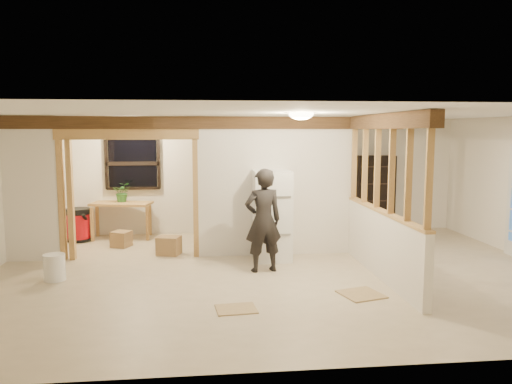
{
  "coord_description": "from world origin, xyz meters",
  "views": [
    {
      "loc": [
        -1.11,
        -7.63,
        2.24
      ],
      "look_at": [
        -0.26,
        0.4,
        1.25
      ],
      "focal_mm": 35.0,
      "sensor_mm": 36.0,
      "label": 1
    }
  ],
  "objects": [
    {
      "name": "floor",
      "position": [
        0.0,
        0.0,
        -0.01
      ],
      "size": [
        9.0,
        6.5,
        0.01
      ],
      "primitive_type": "cube",
      "color": "#C5B193",
      "rests_on": "ground"
    },
    {
      "name": "ceiling",
      "position": [
        0.0,
        0.0,
        2.5
      ],
      "size": [
        9.0,
        6.5,
        0.01
      ],
      "primitive_type": "cube",
      "color": "white"
    },
    {
      "name": "wall_back",
      "position": [
        0.0,
        3.25,
        1.25
      ],
      "size": [
        9.0,
        0.01,
        2.5
      ],
      "primitive_type": "cube",
      "color": "silver",
      "rests_on": "floor"
    },
    {
      "name": "wall_front",
      "position": [
        0.0,
        -3.25,
        1.25
      ],
      "size": [
        9.0,
        0.01,
        2.5
      ],
      "primitive_type": "cube",
      "color": "silver",
      "rests_on": "floor"
    },
    {
      "name": "partition_left_stub",
      "position": [
        -4.05,
        1.2,
        1.25
      ],
      "size": [
        0.9,
        0.12,
        2.5
      ],
      "primitive_type": "cube",
      "color": "silver",
      "rests_on": "floor"
    },
    {
      "name": "partition_center",
      "position": [
        0.2,
        1.2,
        1.25
      ],
      "size": [
        2.8,
        0.12,
        2.5
      ],
      "primitive_type": "cube",
      "color": "silver",
      "rests_on": "floor"
    },
    {
      "name": "doorway_frame",
      "position": [
        -2.4,
        1.2,
        1.1
      ],
      "size": [
        2.46,
        0.14,
        2.2
      ],
      "primitive_type": "cube",
      "color": "tan",
      "rests_on": "floor"
    },
    {
      "name": "header_beam_back",
      "position": [
        -1.0,
        1.2,
        2.38
      ],
      "size": [
        7.0,
        0.18,
        0.22
      ],
      "primitive_type": "cube",
      "color": "#4D331A",
      "rests_on": "ceiling"
    },
    {
      "name": "header_beam_right",
      "position": [
        1.6,
        -0.4,
        2.38
      ],
      "size": [
        0.18,
        3.3,
        0.22
      ],
      "primitive_type": "cube",
      "color": "#4D331A",
      "rests_on": "ceiling"
    },
    {
      "name": "pony_wall",
      "position": [
        1.6,
        -0.4,
        0.5
      ],
      "size": [
        0.12,
        3.2,
        1.0
      ],
      "primitive_type": "cube",
      "color": "silver",
      "rests_on": "floor"
    },
    {
      "name": "stud_partition",
      "position": [
        1.6,
        -0.4,
        1.66
      ],
      "size": [
        0.14,
        3.2,
        1.32
      ],
      "primitive_type": "cube",
      "color": "tan",
      "rests_on": "pony_wall"
    },
    {
      "name": "window_back",
      "position": [
        -2.6,
        3.17,
        1.55
      ],
      "size": [
        1.12,
        0.1,
        1.1
      ],
      "primitive_type": "cube",
      "color": "black",
      "rests_on": "wall_back"
    },
    {
      "name": "ceiling_dome_main",
      "position": [
        0.3,
        -0.5,
        2.48
      ],
      "size": [
        0.36,
        0.36,
        0.16
      ],
      "primitive_type": "ellipsoid",
      "color": "#FFEABF",
      "rests_on": "ceiling"
    },
    {
      "name": "ceiling_dome_util",
      "position": [
        -2.5,
        2.3,
        2.48
      ],
      "size": [
        0.32,
        0.32,
        0.14
      ],
      "primitive_type": "ellipsoid",
      "color": "#FFEABF",
      "rests_on": "ceiling"
    },
    {
      "name": "hanging_bulb",
      "position": [
        -2.0,
        1.6,
        2.18
      ],
      "size": [
        0.07,
        0.07,
        0.07
      ],
      "primitive_type": "ellipsoid",
      "color": "#FFD88C",
      "rests_on": "ceiling"
    },
    {
      "name": "refrigerator",
      "position": [
        0.07,
        0.83,
        0.78
      ],
      "size": [
        0.64,
        0.62,
        1.56
      ],
      "primitive_type": "cube",
      "color": "white",
      "rests_on": "floor"
    },
    {
      "name": "woman",
      "position": [
        -0.17,
        0.11,
        0.83
      ],
      "size": [
        0.67,
        0.51,
        1.66
      ],
      "primitive_type": "imported",
      "rotation": [
        0.0,
        0.0,
        3.34
      ],
      "color": "black",
      "rests_on": "floor"
    },
    {
      "name": "work_table",
      "position": [
        -2.82,
        2.89,
        0.38
      ],
      "size": [
        1.3,
        0.84,
        0.76
      ],
      "primitive_type": "cube",
      "rotation": [
        0.0,
        0.0,
        -0.21
      ],
      "color": "tan",
      "rests_on": "floor"
    },
    {
      "name": "potted_plant",
      "position": [
        -2.8,
        2.97,
        0.96
      ],
      "size": [
        0.38,
        0.33,
        0.41
      ],
      "primitive_type": "imported",
      "rotation": [
        0.0,
        0.0,
        -0.02
      ],
      "color": "#3C792F",
      "rests_on": "work_table"
    },
    {
      "name": "shop_vac",
      "position": [
        -3.65,
        2.7,
        0.34
      ],
      "size": [
        0.7,
        0.7,
        0.69
      ],
      "primitive_type": "cylinder",
      "rotation": [
        0.0,
        0.0,
        0.42
      ],
      "color": "#A40910",
      "rests_on": "floor"
    },
    {
      "name": "bookshelf",
      "position": [
        2.69,
        3.04,
        0.85
      ],
      "size": [
        0.85,
        0.28,
        1.7
      ],
      "primitive_type": "cube",
      "color": "black",
      "rests_on": "floor"
    },
    {
      "name": "bucket",
      "position": [
        -3.35,
        -0.05,
        0.2
      ],
      "size": [
        0.41,
        0.41,
        0.4
      ],
      "primitive_type": "cylinder",
      "rotation": [
        0.0,
        0.0,
        -0.38
      ],
      "color": "white",
      "rests_on": "floor"
    },
    {
      "name": "box_util_a",
      "position": [
        -1.75,
        1.37,
        0.17
      ],
      "size": [
        0.47,
        0.43,
        0.33
      ],
      "primitive_type": "cube",
      "rotation": [
        0.0,
        0.0,
        -0.3
      ],
      "color": "olive",
      "rests_on": "floor"
    },
    {
      "name": "box_util_b",
      "position": [
        -2.71,
        2.1,
        0.15
      ],
      "size": [
        0.43,
        0.43,
        0.3
      ],
      "primitive_type": "cube",
      "rotation": [
        0.0,
        0.0,
        -0.41
      ],
      "color": "olive",
      "rests_on": "floor"
    },
    {
      "name": "floor_panel_near",
      "position": [
        1.03,
        -1.2,
        0.01
      ],
      "size": [
        0.65,
        0.65,
        0.02
      ],
      "primitive_type": "cube",
      "rotation": [
        0.0,
        0.0,
        0.28
      ],
      "color": "tan",
      "rests_on": "floor"
    },
    {
      "name": "floor_panel_far",
      "position": [
        -0.72,
        -1.58,
        0.01
      ],
      "size": [
        0.54,
        0.45,
        0.02
      ],
      "primitive_type": "cube",
      "rotation": [
        0.0,
        0.0,
        0.1
      ],
      "color": "tan",
      "rests_on": "floor"
    }
  ]
}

